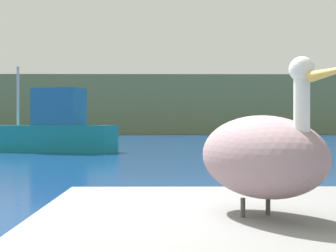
{
  "coord_description": "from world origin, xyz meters",
  "views": [
    {
      "loc": [
        0.73,
        -3.75,
        1.28
      ],
      "look_at": [
        0.99,
        21.58,
        1.14
      ],
      "focal_mm": 56.15,
      "sensor_mm": 36.0,
      "label": 1
    }
  ],
  "objects": [
    {
      "name": "hillside_backdrop",
      "position": [
        0.0,
        61.41,
        3.43
      ],
      "size": [
        140.0,
        11.3,
        6.85
      ],
      "primitive_type": "cube",
      "color": "#6B7A51",
      "rests_on": "ground"
    },
    {
      "name": "fishing_boat_teal",
      "position": [
        -4.06,
        19.43,
        1.02
      ],
      "size": [
        5.87,
        3.09,
        3.83
      ],
      "rotation": [
        0.0,
        0.0,
        2.86
      ],
      "color": "teal",
      "rests_on": "ground"
    },
    {
      "name": "pelican",
      "position": [
        1.35,
        -0.52,
        1.08
      ],
      "size": [
        0.96,
        1.38,
        0.95
      ],
      "rotation": [
        0.0,
        0.0,
        -1.12
      ],
      "color": "gray",
      "rests_on": "pier_dock"
    }
  ]
}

